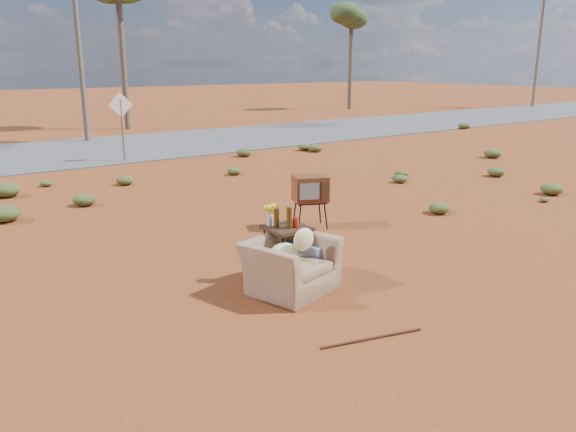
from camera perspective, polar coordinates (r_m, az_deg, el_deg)
ground at (r=7.93m, az=4.34°, el=-7.43°), size 140.00×140.00×0.00m
highway at (r=21.31m, az=-22.86°, el=5.86°), size 140.00×7.00×0.04m
armchair at (r=7.77m, az=0.55°, el=-4.17°), size 1.47×1.18×1.00m
tv_unit at (r=10.64m, az=2.28°, el=2.72°), size 0.76×0.70×1.00m
side_table at (r=7.93m, az=-0.49°, el=-0.89°), size 0.57×0.57×1.14m
rusty_bar at (r=6.63m, az=8.51°, el=-12.17°), size 1.25×0.37×0.03m
road_sign at (r=18.70m, az=-16.58°, el=9.86°), size 0.78×0.06×2.19m
eucalyptus_right at (r=39.98m, az=6.47°, el=19.28°), size 3.20×3.20×7.10m
utility_pole_center at (r=24.05m, az=-20.59°, el=16.92°), size 1.40×0.20×8.00m
utility_pole_east at (r=45.12m, az=24.12°, el=15.35°), size 1.40×0.20×8.00m
scrub_patch at (r=11.10m, az=-13.91°, el=-0.43°), size 17.49×8.07×0.33m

